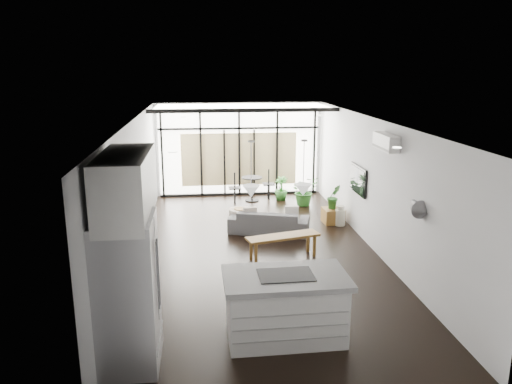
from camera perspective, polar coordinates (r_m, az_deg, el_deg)
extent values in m
cube|color=black|center=(10.72, 0.18, -6.89)|extent=(5.00, 10.00, 0.00)
cube|color=white|center=(10.05, 0.19, 8.17)|extent=(5.00, 10.00, 0.00)
cube|color=silver|center=(10.32, -13.74, 0.02)|extent=(0.02, 10.00, 2.80)
cube|color=silver|center=(10.86, 13.41, 0.74)|extent=(0.02, 10.00, 2.80)
cube|color=silver|center=(15.17, -1.96, 4.91)|extent=(5.00, 0.02, 2.80)
cube|color=silver|center=(5.63, 6.07, -11.84)|extent=(5.00, 0.02, 2.80)
cube|color=black|center=(15.06, -1.92, 4.84)|extent=(5.00, 0.20, 2.80)
cube|color=white|center=(14.02, -1.69, 9.78)|extent=(4.70, 1.90, 0.06)
cube|color=tan|center=(15.18, -1.93, 3.76)|extent=(3.50, 0.02, 1.60)
cube|color=silver|center=(7.41, 3.37, -12.92)|extent=(1.80, 1.08, 0.97)
cube|color=black|center=(7.20, 3.42, -9.43)|extent=(0.79, 0.54, 0.01)
cube|color=#9B9BA0|center=(6.79, -14.60, -11.08)|extent=(0.78, 0.98, 2.03)
cube|color=silver|center=(7.38, -14.08, -7.83)|extent=(0.59, 0.62, 2.29)
cube|color=silver|center=(6.68, -14.65, 0.65)|extent=(0.62, 1.75, 0.86)
cone|color=white|center=(7.55, -0.56, 0.09)|extent=(0.26, 0.26, 0.18)
cone|color=white|center=(7.67, 5.40, 0.25)|extent=(0.26, 0.26, 0.18)
imported|color=#4A494C|center=(11.83, 1.50, -2.96)|extent=(1.95, 1.08, 0.73)
cube|color=brown|center=(10.34, 3.10, -6.26)|extent=(1.58, 0.76, 0.49)
cylinder|color=beige|center=(12.31, -1.81, -2.96)|extent=(0.70, 0.70, 0.45)
cube|color=brown|center=(12.75, 8.79, -2.69)|extent=(0.52, 0.52, 0.37)
imported|color=#286322|center=(14.20, 5.55, -0.23)|extent=(0.94, 1.00, 0.66)
imported|color=#286322|center=(14.75, 2.88, -0.16)|extent=(0.68, 0.80, 0.39)
imported|color=#286322|center=(12.66, 8.85, -1.28)|extent=(0.45, 0.67, 0.28)
cylinder|color=beige|center=(12.56, 9.60, -2.67)|extent=(0.28, 0.28, 0.50)
cube|color=black|center=(14.58, -0.46, 0.43)|extent=(1.70, 1.13, 0.76)
cube|color=black|center=(11.79, 11.59, 1.39)|extent=(0.05, 1.10, 0.65)
cube|color=white|center=(9.88, 14.64, 5.56)|extent=(0.22, 0.90, 0.30)
cube|color=black|center=(9.80, -13.97, 0.16)|extent=(0.04, 0.70, 0.90)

